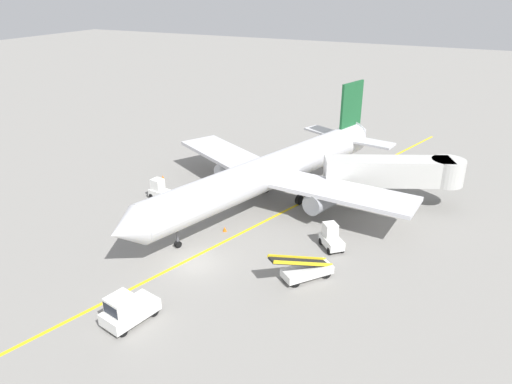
# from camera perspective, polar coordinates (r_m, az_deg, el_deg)

# --- Properties ---
(ground_plane) EXTENTS (300.00, 300.00, 0.00)m
(ground_plane) POSITION_cam_1_polar(r_m,az_deg,el_deg) (38.49, -7.34, -8.33)
(ground_plane) COLOR gray
(taxi_line_yellow) EXTENTS (23.62, 76.61, 0.01)m
(taxi_line_yellow) POSITION_cam_1_polar(r_m,az_deg,el_deg) (41.79, -2.67, -5.36)
(taxi_line_yellow) COLOR yellow
(taxi_line_yellow) RESTS_ON ground
(airliner) EXTENTS (27.75, 34.60, 10.10)m
(airliner) POSITION_cam_1_polar(r_m,az_deg,el_deg) (46.78, 2.05, 2.56)
(airliner) COLOR silver
(airliner) RESTS_ON ground
(jet_bridge) EXTENTS (12.79, 7.62, 4.85)m
(jet_bridge) POSITION_cam_1_polar(r_m,az_deg,el_deg) (48.12, 16.90, 2.29)
(jet_bridge) COLOR beige
(jet_bridge) RESTS_ON ground
(pushback_tug) EXTENTS (2.63, 3.92, 2.20)m
(pushback_tug) POSITION_cam_1_polar(r_m,az_deg,el_deg) (32.78, -15.04, -13.34)
(pushback_tug) COLOR silver
(pushback_tug) RESTS_ON ground
(baggage_tug_near_wing) EXTENTS (2.55, 1.62, 2.10)m
(baggage_tug_near_wing) POSITION_cam_1_polar(r_m,az_deg,el_deg) (49.47, -11.34, 0.19)
(baggage_tug_near_wing) COLOR silver
(baggage_tug_near_wing) RESTS_ON ground
(baggage_tug_by_cargo_door) EXTENTS (2.58, 2.65, 2.10)m
(baggage_tug_by_cargo_door) POSITION_cam_1_polar(r_m,az_deg,el_deg) (40.23, 8.92, -5.38)
(baggage_tug_by_cargo_door) COLOR silver
(baggage_tug_by_cargo_door) RESTS_ON ground
(belt_loader_forward_hold) EXTENTS (4.10, 4.68, 2.59)m
(belt_loader_forward_hold) POSITION_cam_1_polar(r_m,az_deg,el_deg) (36.13, 5.94, -9.13)
(belt_loader_forward_hold) COLOR silver
(belt_loader_forward_hold) RESTS_ON ground
(ground_crew_marshaller) EXTENTS (0.36, 0.24, 1.70)m
(ground_crew_marshaller) POSITION_cam_1_polar(r_m,az_deg,el_deg) (46.19, -7.08, -1.28)
(ground_crew_marshaller) COLOR #26262D
(ground_crew_marshaller) RESTS_ON ground
(safety_cone_nose_left) EXTENTS (0.36, 0.36, 0.44)m
(safety_cone_nose_left) POSITION_cam_1_polar(r_m,az_deg,el_deg) (54.65, -11.02, 1.73)
(safety_cone_nose_left) COLOR orange
(safety_cone_nose_left) RESTS_ON ground
(safety_cone_nose_right) EXTENTS (0.36, 0.36, 0.44)m
(safety_cone_nose_right) POSITION_cam_1_polar(r_m,az_deg,el_deg) (45.67, -12.81, -2.99)
(safety_cone_nose_right) COLOR orange
(safety_cone_nose_right) RESTS_ON ground
(safety_cone_wingtip_left) EXTENTS (0.36, 0.36, 0.44)m
(safety_cone_wingtip_left) POSITION_cam_1_polar(r_m,az_deg,el_deg) (42.65, -3.74, -4.41)
(safety_cone_wingtip_left) COLOR orange
(safety_cone_wingtip_left) RESTS_ON ground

